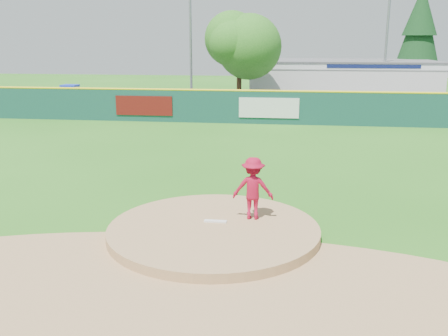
# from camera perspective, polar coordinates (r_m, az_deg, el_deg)

# --- Properties ---
(ground) EXTENTS (120.00, 120.00, 0.00)m
(ground) POSITION_cam_1_polar(r_m,az_deg,el_deg) (13.14, -1.18, -7.66)
(ground) COLOR #286B19
(ground) RESTS_ON ground
(pitchers_mound) EXTENTS (5.50, 5.50, 0.50)m
(pitchers_mound) POSITION_cam_1_polar(r_m,az_deg,el_deg) (13.14, -1.18, -7.66)
(pitchers_mound) COLOR #9E774C
(pitchers_mound) RESTS_ON ground
(pitching_rubber) EXTENTS (0.60, 0.15, 0.04)m
(pitching_rubber) POSITION_cam_1_polar(r_m,az_deg,el_deg) (13.32, -0.99, -6.11)
(pitching_rubber) COLOR white
(pitching_rubber) RESTS_ON pitchers_mound
(infield_dirt_arc) EXTENTS (15.40, 15.40, 0.01)m
(infield_dirt_arc) POSITION_cam_1_polar(r_m,az_deg,el_deg) (10.46, -3.80, -13.75)
(infield_dirt_arc) COLOR #9E774C
(infield_dirt_arc) RESTS_ON ground
(parking_lot) EXTENTS (44.00, 16.00, 0.02)m
(parking_lot) POSITION_cam_1_polar(r_m,az_deg,el_deg) (39.38, 4.94, 7.16)
(parking_lot) COLOR #38383A
(parking_lot) RESTS_ON ground
(pitcher) EXTENTS (1.09, 0.63, 1.69)m
(pitcher) POSITION_cam_1_polar(r_m,az_deg,el_deg) (13.36, 3.33, -2.33)
(pitcher) COLOR maroon
(pitcher) RESTS_ON pitchers_mound
(van) EXTENTS (5.48, 4.09, 1.38)m
(van) POSITION_cam_1_polar(r_m,az_deg,el_deg) (36.40, 5.52, 7.66)
(van) COLOR white
(van) RESTS_ON parking_lot
(pool_building_grp) EXTENTS (15.20, 8.20, 3.31)m
(pool_building_grp) POSITION_cam_1_polar(r_m,az_deg,el_deg) (44.33, 13.21, 9.79)
(pool_building_grp) COLOR silver
(pool_building_grp) RESTS_ON ground
(fence_banners) EXTENTS (11.34, 0.04, 1.20)m
(fence_banners) POSITION_cam_1_polar(r_m,az_deg,el_deg) (30.65, -2.15, 7.01)
(fence_banners) COLOR #60100D
(fence_banners) RESTS_ON ground
(playground_slide) EXTENTS (1.12, 3.14, 1.73)m
(playground_slide) POSITION_cam_1_polar(r_m,az_deg,el_deg) (39.28, -17.18, 7.83)
(playground_slide) COLOR blue
(playground_slide) RESTS_ON ground
(outfield_fence) EXTENTS (40.00, 0.14, 2.07)m
(outfield_fence) POSITION_cam_1_polar(r_m,az_deg,el_deg) (30.33, 4.10, 7.08)
(outfield_fence) COLOR #144139
(outfield_fence) RESTS_ON ground
(deciduous_tree) EXTENTS (5.60, 5.60, 7.36)m
(deciduous_tree) POSITION_cam_1_polar(r_m,az_deg,el_deg) (37.24, 1.77, 13.80)
(deciduous_tree) COLOR #382314
(deciduous_tree) RESTS_ON ground
(conifer_tree) EXTENTS (4.40, 4.40, 9.50)m
(conifer_tree) POSITION_cam_1_polar(r_m,az_deg,el_deg) (49.30, 21.42, 14.15)
(conifer_tree) COLOR #382314
(conifer_tree) RESTS_ON ground
(light_pole_left) EXTENTS (1.75, 0.25, 11.00)m
(light_pole_left) POSITION_cam_1_polar(r_m,az_deg,el_deg) (39.84, -3.86, 15.97)
(light_pole_left) COLOR gray
(light_pole_left) RESTS_ON ground
(light_pole_right) EXTENTS (1.75, 0.25, 10.00)m
(light_pole_right) POSITION_cam_1_polar(r_m,az_deg,el_deg) (41.64, 18.15, 14.55)
(light_pole_right) COLOR gray
(light_pole_right) RESTS_ON ground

